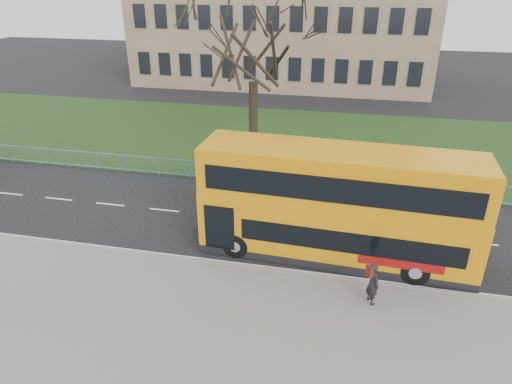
{
  "coord_description": "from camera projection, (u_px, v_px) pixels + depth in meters",
  "views": [
    {
      "loc": [
        2.87,
        -16.51,
        10.97
      ],
      "look_at": [
        -0.9,
        1.0,
        2.26
      ],
      "focal_mm": 32.0,
      "sensor_mm": 36.0,
      "label": 1
    }
  ],
  "objects": [
    {
      "name": "pavement",
      "position": [
        231.0,
        368.0,
        13.9
      ],
      "size": [
        80.0,
        10.5,
        0.12
      ],
      "primitive_type": "cube",
      "color": "slate",
      "rests_on": "ground"
    },
    {
      "name": "guard_railing",
      "position": [
        293.0,
        178.0,
        25.42
      ],
      "size": [
        40.0,
        0.12,
        1.1
      ],
      "primitive_type": null,
      "color": "#7198CA",
      "rests_on": "ground"
    },
    {
      "name": "pedestrian",
      "position": [
        373.0,
        283.0,
        16.22
      ],
      "size": [
        0.64,
        0.72,
        1.64
      ],
      "primitive_type": "imported",
      "rotation": [
        0.0,
        0.0,
        2.09
      ],
      "color": "black",
      "rests_on": "pavement"
    },
    {
      "name": "civic_building",
      "position": [
        285.0,
        12.0,
        48.51
      ],
      "size": [
        30.0,
        15.0,
        14.0
      ],
      "primitive_type": "cube",
      "color": "#806B51",
      "rests_on": "ground"
    },
    {
      "name": "grass_verge",
      "position": [
        308.0,
        141.0,
        32.41
      ],
      "size": [
        80.0,
        15.4,
        0.08
      ],
      "primitive_type": "cube",
      "color": "#1C3915",
      "rests_on": "ground"
    },
    {
      "name": "kerb",
      "position": [
        264.0,
        269.0,
        18.47
      ],
      "size": [
        80.0,
        0.2,
        0.14
      ],
      "primitive_type": "cube",
      "color": "gray",
      "rests_on": "ground"
    },
    {
      "name": "bare_tree",
      "position": [
        253.0,
        65.0,
        26.6
      ],
      "size": [
        8.27,
        8.27,
        11.81
      ],
      "primitive_type": null,
      "color": "black",
      "rests_on": "grass_verge"
    },
    {
      "name": "ground",
      "position": [
        271.0,
        250.0,
        19.86
      ],
      "size": [
        120.0,
        120.0,
        0.0
      ],
      "primitive_type": "plane",
      "color": "black",
      "rests_on": "ground"
    },
    {
      "name": "yellow_bus",
      "position": [
        337.0,
        203.0,
        18.46
      ],
      "size": [
        11.28,
        3.19,
        4.68
      ],
      "rotation": [
        0.0,
        0.0,
        -0.05
      ],
      "color": "orange",
      "rests_on": "ground"
    }
  ]
}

